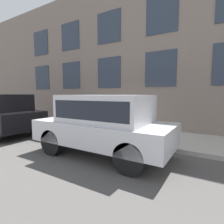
# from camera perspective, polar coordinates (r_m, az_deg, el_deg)

# --- Properties ---
(ground_plane) EXTENTS (80.00, 80.00, 0.00)m
(ground_plane) POSITION_cam_1_polar(r_m,az_deg,el_deg) (7.04, -3.03, -9.51)
(ground_plane) COLOR #514F4C
(sidewalk) EXTENTS (2.74, 60.00, 0.15)m
(sidewalk) POSITION_cam_1_polar(r_m,az_deg,el_deg) (8.16, 2.44, -6.82)
(sidewalk) COLOR #B2ADA3
(sidewalk) RESTS_ON ground_plane
(building_facade) EXTENTS (0.33, 40.00, 7.93)m
(building_facade) POSITION_cam_1_polar(r_m,az_deg,el_deg) (9.56, 7.19, 18.51)
(building_facade) COLOR gray
(building_facade) RESTS_ON ground_plane
(fire_hydrant) EXTENTS (0.29, 0.41, 0.67)m
(fire_hydrant) POSITION_cam_1_polar(r_m,az_deg,el_deg) (7.34, 2.31, -4.94)
(fire_hydrant) COLOR gold
(fire_hydrant) RESTS_ON sidewalk
(person) EXTENTS (0.25, 0.17, 1.05)m
(person) POSITION_cam_1_polar(r_m,az_deg,el_deg) (7.79, -2.16, -2.14)
(person) COLOR #726651
(person) RESTS_ON sidewalk
(parked_truck_silver_near) EXTENTS (1.88, 4.24, 1.84)m
(parked_truck_silver_near) POSITION_cam_1_polar(r_m,az_deg,el_deg) (5.31, -2.71, -2.94)
(parked_truck_silver_near) COLOR black
(parked_truck_silver_near) RESTS_ON ground_plane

